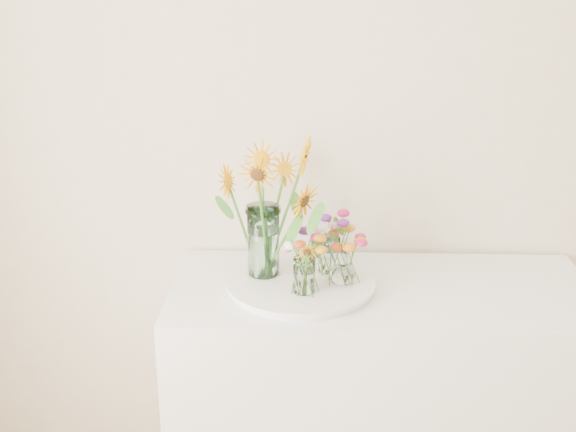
# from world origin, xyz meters

# --- Properties ---
(counter) EXTENTS (1.40, 0.60, 0.90)m
(counter) POSITION_xyz_m (-0.22, 1.93, 0.45)
(counter) COLOR white
(counter) RESTS_ON ground_plane
(tray) EXTENTS (0.47, 0.47, 0.02)m
(tray) POSITION_xyz_m (-0.49, 1.92, 0.91)
(tray) COLOR white
(tray) RESTS_ON counter
(mason_jar) EXTENTS (0.14, 0.14, 0.25)m
(mason_jar) POSITION_xyz_m (-0.62, 1.96, 1.05)
(mason_jar) COLOR #AEE9D8
(mason_jar) RESTS_ON tray
(sunflower_bouquet) EXTENTS (0.79, 0.79, 0.49)m
(sunflower_bouquet) POSITION_xyz_m (-0.62, 1.96, 1.17)
(sunflower_bouquet) COLOR orange
(sunflower_bouquet) RESTS_ON tray
(small_vase_a) EXTENTS (0.07, 0.07, 0.12)m
(small_vase_a) POSITION_xyz_m (-0.48, 1.83, 0.98)
(small_vase_a) COLOR white
(small_vase_a) RESTS_ON tray
(wildflower_posy_a) EXTENTS (0.20, 0.20, 0.21)m
(wildflower_posy_a) POSITION_xyz_m (-0.48, 1.83, 1.03)
(wildflower_posy_a) COLOR orange
(wildflower_posy_a) RESTS_ON tray
(small_vase_b) EXTENTS (0.10, 0.10, 0.12)m
(small_vase_b) POSITION_xyz_m (-0.36, 1.90, 0.98)
(small_vase_b) COLOR white
(small_vase_b) RESTS_ON tray
(wildflower_posy_b) EXTENTS (0.22, 0.22, 0.21)m
(wildflower_posy_b) POSITION_xyz_m (-0.36, 1.90, 1.03)
(wildflower_posy_b) COLOR orange
(wildflower_posy_b) RESTS_ON tray
(small_vase_c) EXTENTS (0.09, 0.09, 0.13)m
(small_vase_c) POSITION_xyz_m (-0.40, 1.99, 0.99)
(small_vase_c) COLOR white
(small_vase_c) RESTS_ON tray
(wildflower_posy_c) EXTENTS (0.20, 0.20, 0.22)m
(wildflower_posy_c) POSITION_xyz_m (-0.40, 1.99, 1.03)
(wildflower_posy_c) COLOR orange
(wildflower_posy_c) RESTS_ON tray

